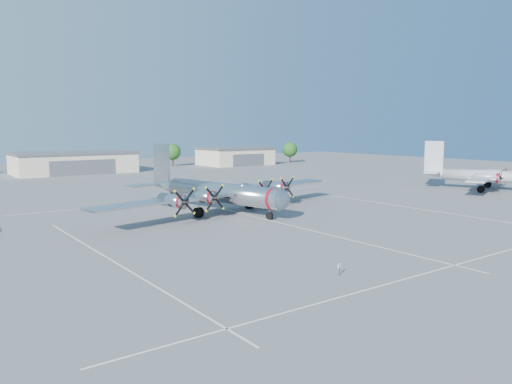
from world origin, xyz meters
TOP-DOWN VIEW (x-y plane):
  - ground at (0.00, 0.00)m, footprint 260.00×260.00m
  - parking_lines at (0.00, -1.75)m, footprint 60.00×50.08m
  - hangar_center at (0.00, 81.96)m, footprint 28.60×14.60m
  - hangar_east at (48.00, 81.96)m, footprint 20.60×14.60m
  - tree_east at (30.00, 88.00)m, footprint 4.80×4.80m
  - tree_far_east at (68.00, 80.00)m, footprint 4.80×4.80m
  - main_bomber_b29 at (-1.74, 12.09)m, footprint 44.67×34.99m
  - twin_engine_east at (49.00, 4.42)m, footprint 32.78×28.55m
  - info_placard at (-9.63, -18.48)m, footprint 0.47×0.18m

SIDE VIEW (x-z plane):
  - ground at x=0.00m, z-range 0.00..0.00m
  - main_bomber_b29 at x=-1.74m, z-range -4.41..4.41m
  - twin_engine_east at x=49.00m, z-range -4.34..4.34m
  - parking_lines at x=0.00m, z-range 0.00..0.01m
  - info_placard at x=-9.63m, z-range 0.19..1.12m
  - hangar_center at x=0.00m, z-range 0.01..5.41m
  - hangar_east at x=48.00m, z-range 0.01..5.41m
  - tree_east at x=30.00m, z-range 0.90..7.54m
  - tree_far_east at x=68.00m, z-range 0.90..7.54m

